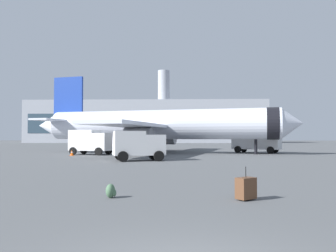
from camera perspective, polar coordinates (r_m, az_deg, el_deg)
name	(u,v)px	position (r m, az deg, el deg)	size (l,w,h in m)	color
airplane_at_gate	(159,125)	(44.81, -1.56, 0.19)	(35.45, 32.24, 10.50)	silver
service_truck	(90,141)	(41.58, -12.71, -2.44)	(5.23, 3.63, 2.90)	white
fuel_truck	(256,139)	(46.53, 14.30, -2.15)	(6.42, 4.96, 3.20)	white
cargo_van	(138,144)	(30.29, -4.95, -3.02)	(4.80, 3.40, 2.60)	white
safety_cone_mid	(72,153)	(39.99, -15.61, -4.28)	(0.44, 0.44, 0.66)	#F2590C
rolling_suitcase	(246,188)	(11.86, 12.75, -9.98)	(0.75, 0.71, 1.10)	brown
traveller_backpack	(111,191)	(12.15, -9.42, -10.56)	(0.36, 0.40, 0.48)	#476B4C
terminal_building	(147,122)	(130.34, -3.46, 0.65)	(86.39, 21.04, 27.20)	#9EA3AD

